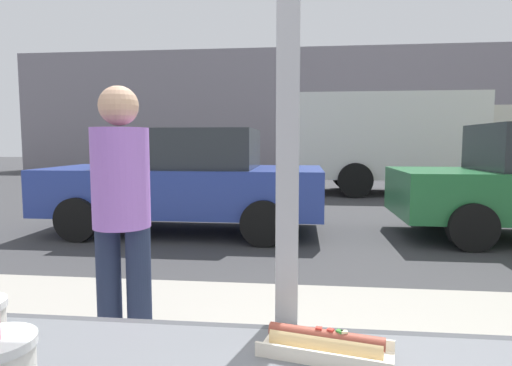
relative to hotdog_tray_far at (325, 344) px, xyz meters
name	(u,v)px	position (x,y,z in m)	size (l,w,h in m)	color
ground_plane	(300,211)	(-0.08, 8.09, -1.04)	(60.00, 60.00, 0.00)	#38383A
building_facade_far	(302,111)	(-0.08, 20.04, 1.85)	(28.00, 1.20, 5.79)	gray
hotdog_tray_far	(325,344)	(0.00, 0.00, 0.00)	(0.27, 0.15, 0.05)	beige
parked_car_blue	(185,179)	(-1.91, 5.86, -0.20)	(4.34, 1.96, 1.63)	#283D93
box_truck	(412,139)	(2.97, 11.51, 0.47)	(6.65, 2.44, 2.71)	silver
pedestrian	(122,211)	(-1.06, 1.50, 0.00)	(0.32, 0.32, 1.63)	#202943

